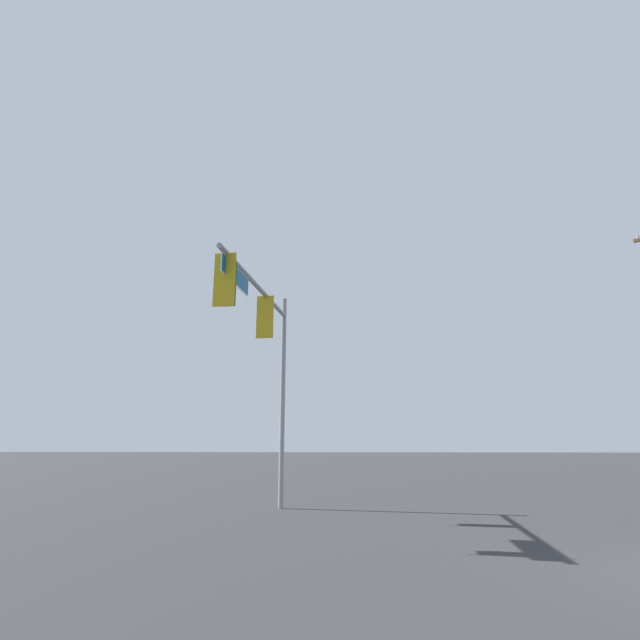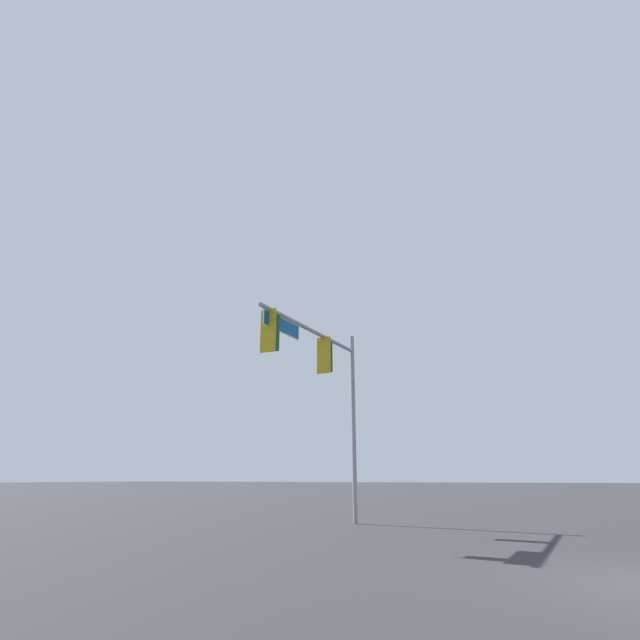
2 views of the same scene
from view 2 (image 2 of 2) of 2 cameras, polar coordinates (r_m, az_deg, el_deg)
The scene contains 1 object.
signal_pole_near at distance 17.06m, azimuth -0.19°, elevation -5.34°, with size 6.40×0.73×6.94m.
Camera 2 is at (9.55, -1.76, 1.55)m, focal length 28.00 mm.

